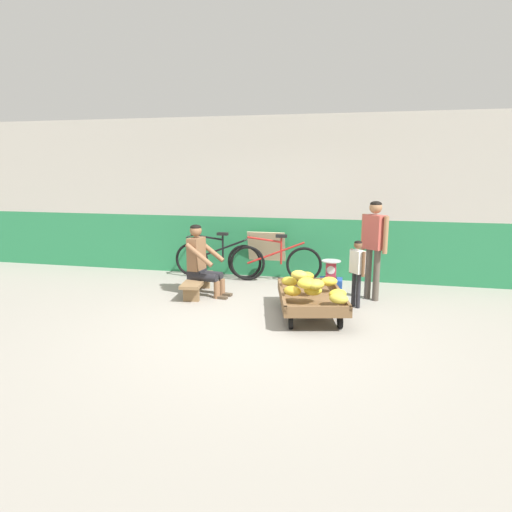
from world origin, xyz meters
TOP-DOWN VIEW (x-y plane):
  - ground_plane at (0.00, 0.00)m, footprint 80.00×80.00m
  - back_wall at (0.00, 2.94)m, footprint 16.00×0.30m
  - banana_cart at (0.64, 0.70)m, footprint 1.14×1.59m
  - banana_pile at (0.66, 0.59)m, footprint 1.00×1.31m
  - low_bench at (-1.26, 1.36)m, footprint 0.42×1.13m
  - vendor_seated at (-1.18, 1.35)m, footprint 0.71×0.54m
  - plastic_crate at (0.86, 1.67)m, footprint 0.36×0.28m
  - weighing_scale at (0.86, 1.67)m, footprint 0.30×0.30m
  - bicycle_near_left at (-1.28, 2.50)m, footprint 1.66×0.48m
  - bicycle_far_left at (-0.18, 2.46)m, footprint 1.66×0.48m
  - sign_board at (-0.39, 2.77)m, footprint 0.70×0.28m
  - customer_adult at (1.49, 1.69)m, footprint 0.39×0.36m
  - customer_child at (1.25, 1.23)m, footprint 0.23×0.26m
  - shopping_bag at (0.72, 1.17)m, footprint 0.18×0.12m

SIDE VIEW (x-z plane):
  - ground_plane at x=0.00m, z-range 0.00..0.00m
  - shopping_bag at x=0.72m, z-range 0.00..0.24m
  - plastic_crate at x=0.86m, z-range 0.00..0.30m
  - low_bench at x=-1.26m, z-range 0.06..0.33m
  - banana_cart at x=0.64m, z-range 0.06..0.42m
  - bicycle_near_left at x=-1.28m, z-range -0.08..0.78m
  - bicycle_far_left at x=-0.18m, z-range -0.08..0.78m
  - sign_board at x=-0.39m, z-range 0.00..0.87m
  - weighing_scale at x=0.86m, z-range 0.31..0.60m
  - banana_pile at x=0.66m, z-range 0.34..0.60m
  - vendor_seated at x=-1.18m, z-range 0.00..1.14m
  - customer_child at x=1.25m, z-range 0.12..1.11m
  - customer_adult at x=1.49m, z-range 0.19..1.72m
  - back_wall at x=0.00m, z-range 0.00..2.94m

